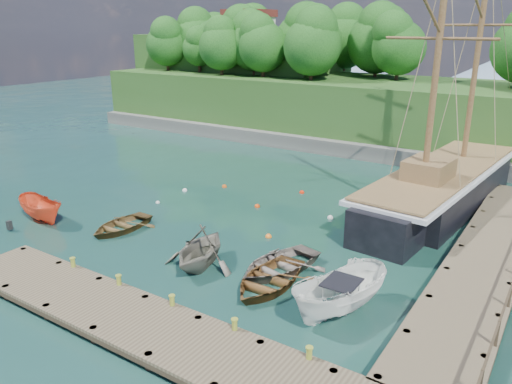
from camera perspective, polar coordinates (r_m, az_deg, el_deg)
ground at (r=25.07m, az=-4.96°, el=-7.58°), size 160.00×160.00×0.00m
dock_near at (r=19.51m, az=-12.38°, el=-14.73°), size 20.00×3.20×1.10m
dock_east at (r=26.87m, az=25.06°, el=-6.50°), size 3.20×24.00×1.10m
bollard_0 at (r=24.58m, az=-19.98°, el=-9.27°), size 0.26×0.26×0.45m
bollard_1 at (r=22.46m, az=-15.23°, el=-11.51°), size 0.26×0.26×0.45m
bollard_2 at (r=20.56m, az=-9.45°, el=-14.08°), size 0.26×0.26×0.45m
bollard_3 at (r=18.95m, az=-2.43°, el=-16.94°), size 0.26×0.26×0.45m
bollard_4 at (r=17.70m, az=6.00°, el=-19.96°), size 0.26×0.26×0.45m
rowboat_0 at (r=29.33m, az=-15.15°, el=-4.20°), size 2.82×3.92×0.81m
rowboat_1 at (r=24.41m, az=-6.34°, el=-8.39°), size 4.29×4.72×2.13m
rowboat_2 at (r=22.50m, az=1.42°, el=-10.75°), size 3.37×4.63×0.94m
rowboat_3 at (r=23.81m, az=2.57°, el=-9.01°), size 4.25×5.21×0.95m
motorboat_orange at (r=32.28m, az=-23.17°, el=-2.99°), size 4.36×2.27×1.60m
cabin_boat_white at (r=20.86m, az=9.55°, el=-13.56°), size 3.30×5.41×1.96m
schooner at (r=34.17m, az=20.53°, el=0.34°), size 6.38×26.12×18.88m
mooring_buoy_0 at (r=33.18m, az=-11.16°, el=-1.24°), size 0.28×0.28×0.28m
mooring_buoy_1 at (r=31.86m, az=0.14°, el=-1.71°), size 0.35×0.35×0.35m
mooring_buoy_2 at (r=27.38m, az=1.43°, el=-5.19°), size 0.36×0.36×0.36m
mooring_buoy_3 at (r=30.30m, az=8.48°, el=-3.00°), size 0.36×0.36×0.36m
mooring_buoy_4 at (r=35.83m, az=-3.64°, el=0.57°), size 0.36×0.36×0.36m
mooring_buoy_5 at (r=34.65m, az=5.26°, el=-0.11°), size 0.35×0.35×0.35m
mooring_buoy_6 at (r=35.28m, az=-8.14°, el=0.12°), size 0.35×0.35×0.35m
headland at (r=56.16m, az=4.51°, el=12.82°), size 51.00×19.31×12.90m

